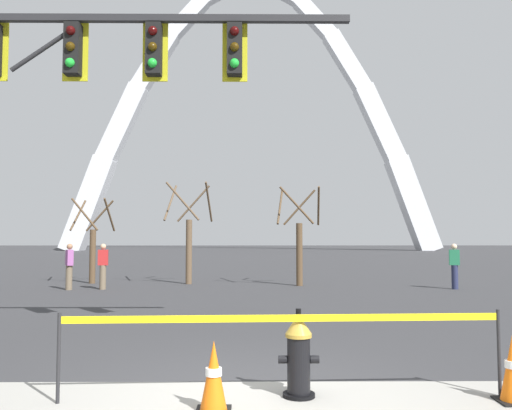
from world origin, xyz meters
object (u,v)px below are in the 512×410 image
(fire_hydrant, at_px, (299,355))
(traffic_cone_by_hydrant, at_px, (214,377))
(pedestrian_standing_center, at_px, (455,266))
(pedestrian_walking_right, at_px, (69,266))
(pedestrian_walking_left, at_px, (103,266))
(traffic_signal_gantry, at_px, (48,86))
(monument_arch, at_px, (251,126))

(fire_hydrant, bearing_deg, traffic_cone_by_hydrant, -150.84)
(pedestrian_standing_center, bearing_deg, pedestrian_walking_right, -179.38)
(pedestrian_walking_left, bearing_deg, fire_hydrant, -65.24)
(fire_hydrant, height_order, traffic_signal_gantry, traffic_signal_gantry)
(pedestrian_walking_left, bearing_deg, monument_arch, 84.86)
(pedestrian_walking_left, relative_size, pedestrian_walking_right, 1.00)
(traffic_signal_gantry, bearing_deg, pedestrian_walking_left, 100.00)
(monument_arch, relative_size, pedestrian_walking_left, 34.07)
(monument_arch, height_order, pedestrian_walking_left, monument_arch)
(traffic_signal_gantry, relative_size, monument_arch, 0.14)
(traffic_cone_by_hydrant, distance_m, pedestrian_walking_right, 14.10)
(pedestrian_walking_left, relative_size, pedestrian_standing_center, 1.00)
(monument_arch, distance_m, pedestrian_standing_center, 59.71)
(pedestrian_standing_center, distance_m, pedestrian_walking_right, 13.45)
(fire_hydrant, bearing_deg, pedestrian_standing_center, 62.03)
(fire_hydrant, distance_m, pedestrian_walking_left, 13.68)
(monument_arch, height_order, pedestrian_standing_center, monument_arch)
(traffic_cone_by_hydrant, xyz_separation_m, pedestrian_walking_right, (-5.93, 12.79, 0.46))
(traffic_signal_gantry, xyz_separation_m, monument_arch, (3.42, 66.26, 13.58))
(traffic_cone_by_hydrant, bearing_deg, pedestrian_walking_right, 114.87)
(fire_hydrant, xyz_separation_m, pedestrian_walking_left, (-5.73, 12.41, 0.35))
(traffic_cone_by_hydrant, xyz_separation_m, pedestrian_walking_left, (-4.80, 12.93, 0.46))
(traffic_cone_by_hydrant, xyz_separation_m, monument_arch, (0.30, 69.66, 17.63))
(fire_hydrant, relative_size, pedestrian_walking_right, 0.62)
(pedestrian_walking_left, distance_m, pedestrian_walking_right, 1.13)
(pedestrian_walking_left, height_order, pedestrian_standing_center, same)
(traffic_cone_by_hydrant, distance_m, pedestrian_standing_center, 14.97)
(monument_arch, xyz_separation_m, pedestrian_walking_left, (-5.10, -56.73, -17.17))
(pedestrian_walking_left, height_order, pedestrian_walking_right, same)
(fire_hydrant, height_order, pedestrian_walking_left, pedestrian_walking_left)
(fire_hydrant, height_order, pedestrian_walking_right, pedestrian_walking_right)
(pedestrian_walking_left, xyz_separation_m, pedestrian_standing_center, (12.32, 0.01, 0.00))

